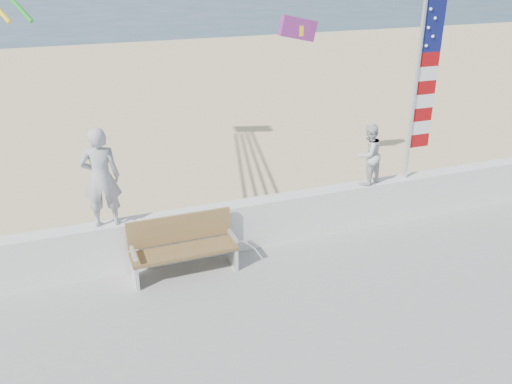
% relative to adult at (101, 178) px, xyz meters
% --- Properties ---
extents(ground, '(220.00, 220.00, 0.00)m').
position_rel_adult_xyz_m(ground, '(2.40, -2.00, -1.92)').
color(ground, '#2D485B').
rests_on(ground, ground).
extents(sand, '(90.00, 40.00, 0.08)m').
position_rel_adult_xyz_m(sand, '(2.40, 7.00, -1.88)').
color(sand, beige).
rests_on(sand, ground).
extents(seawall, '(30.00, 0.35, 0.90)m').
position_rel_adult_xyz_m(seawall, '(2.40, 0.00, -1.29)').
color(seawall, white).
rests_on(seawall, boardwalk).
extents(adult, '(0.65, 0.46, 1.69)m').
position_rel_adult_xyz_m(adult, '(0.00, 0.00, 0.00)').
color(adult, '#A0A0A5').
rests_on(adult, seawall).
extents(child, '(0.70, 0.63, 1.20)m').
position_rel_adult_xyz_m(child, '(4.99, 0.00, -0.24)').
color(child, silver).
rests_on(child, seawall).
extents(bench, '(1.80, 0.57, 1.00)m').
position_rel_adult_xyz_m(bench, '(1.17, -0.45, -1.24)').
color(bench, brown).
rests_on(bench, boardwalk).
extents(flag, '(0.50, 0.08, 3.50)m').
position_rel_adult_xyz_m(flag, '(6.01, -0.00, 1.07)').
color(flag, silver).
rests_on(flag, seawall).
extents(parafoil_kite, '(0.88, 0.26, 0.60)m').
position_rel_adult_xyz_m(parafoil_kite, '(4.71, 2.77, 1.79)').
color(parafoil_kite, red).
rests_on(parafoil_kite, ground).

